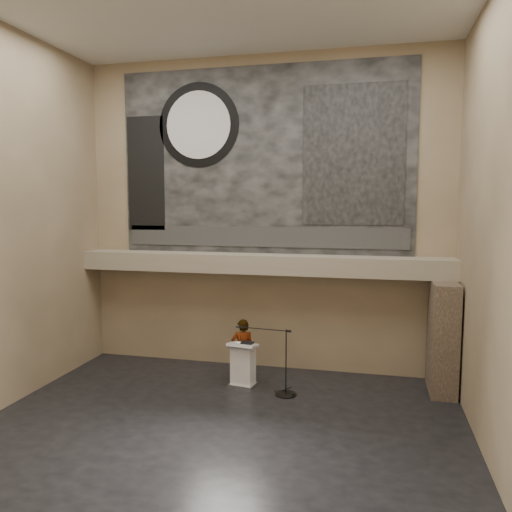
# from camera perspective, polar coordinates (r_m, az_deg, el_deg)

# --- Properties ---
(floor) EXTENTS (10.00, 10.00, 0.00)m
(floor) POSITION_cam_1_polar(r_m,az_deg,el_deg) (10.81, -4.14, -18.99)
(floor) COLOR black
(floor) RESTS_ON ground
(wall_back) EXTENTS (10.00, 0.02, 8.50)m
(wall_back) POSITION_cam_1_polar(r_m,az_deg,el_deg) (13.65, 0.78, 4.74)
(wall_back) COLOR #7C6B4E
(wall_back) RESTS_ON floor
(wall_front) EXTENTS (10.00, 0.02, 8.50)m
(wall_front) POSITION_cam_1_polar(r_m,az_deg,el_deg) (6.10, -15.81, 2.73)
(wall_front) COLOR #7C6B4E
(wall_front) RESTS_ON floor
(wall_left) EXTENTS (0.02, 8.00, 8.50)m
(wall_left) POSITION_cam_1_polar(r_m,az_deg,el_deg) (12.27, -27.24, 3.89)
(wall_left) COLOR #7C6B4E
(wall_left) RESTS_ON floor
(wall_right) EXTENTS (0.02, 8.00, 8.50)m
(wall_right) POSITION_cam_1_polar(r_m,az_deg,el_deg) (9.55, 25.66, 3.52)
(wall_right) COLOR #7C6B4E
(wall_right) RESTS_ON floor
(soffit) EXTENTS (10.00, 0.80, 0.50)m
(soffit) POSITION_cam_1_polar(r_m,az_deg,el_deg) (13.36, 0.40, -0.89)
(soffit) COLOR gray
(soffit) RESTS_ON wall_back
(sprinkler_left) EXTENTS (0.04, 0.04, 0.06)m
(sprinkler_left) POSITION_cam_1_polar(r_m,az_deg,el_deg) (13.79, -6.15, -1.87)
(sprinkler_left) COLOR #B2893D
(sprinkler_left) RESTS_ON soffit
(sprinkler_right) EXTENTS (0.04, 0.04, 0.06)m
(sprinkler_right) POSITION_cam_1_polar(r_m,az_deg,el_deg) (13.06, 8.50, -2.36)
(sprinkler_right) COLOR #B2893D
(sprinkler_right) RESTS_ON soffit
(banner) EXTENTS (8.00, 0.05, 5.00)m
(banner) POSITION_cam_1_polar(r_m,az_deg,el_deg) (13.66, 0.76, 10.82)
(banner) COLOR black
(banner) RESTS_ON wall_back
(banner_text_strip) EXTENTS (7.76, 0.02, 0.55)m
(banner_text_strip) POSITION_cam_1_polar(r_m,az_deg,el_deg) (13.61, 0.71, 2.20)
(banner_text_strip) COLOR #2B2B2B
(banner_text_strip) RESTS_ON banner
(banner_clock_rim) EXTENTS (2.30, 0.02, 2.30)m
(banner_clock_rim) POSITION_cam_1_polar(r_m,az_deg,el_deg) (14.24, -6.60, 14.65)
(banner_clock_rim) COLOR black
(banner_clock_rim) RESTS_ON banner
(banner_clock_face) EXTENTS (1.84, 0.02, 1.84)m
(banner_clock_face) POSITION_cam_1_polar(r_m,az_deg,el_deg) (14.22, -6.63, 14.66)
(banner_clock_face) COLOR silver
(banner_clock_face) RESTS_ON banner
(banner_building_print) EXTENTS (2.60, 0.02, 3.60)m
(banner_building_print) POSITION_cam_1_polar(r_m,az_deg,el_deg) (13.32, 11.05, 11.26)
(banner_building_print) COLOR black
(banner_building_print) RESTS_ON banner
(banner_brick_print) EXTENTS (1.10, 0.02, 3.20)m
(banner_brick_print) POSITION_cam_1_polar(r_m,az_deg,el_deg) (14.73, -12.47, 9.17)
(banner_brick_print) COLOR black
(banner_brick_print) RESTS_ON banner
(stone_pier) EXTENTS (0.60, 1.40, 2.70)m
(stone_pier) POSITION_cam_1_polar(r_m,az_deg,el_deg) (13.00, 20.57, -8.67)
(stone_pier) COLOR #443529
(stone_pier) RESTS_ON floor
(lectern) EXTENTS (0.77, 0.60, 1.13)m
(lectern) POSITION_cam_1_polar(r_m,az_deg,el_deg) (12.73, -1.50, -12.33)
(lectern) COLOR silver
(lectern) RESTS_ON floor
(binder) EXTENTS (0.32, 0.27, 0.04)m
(binder) POSITION_cam_1_polar(r_m,az_deg,el_deg) (12.56, -1.00, -9.89)
(binder) COLOR black
(binder) RESTS_ON lectern
(papers) EXTENTS (0.28, 0.34, 0.00)m
(papers) POSITION_cam_1_polar(r_m,az_deg,el_deg) (12.58, -2.02, -9.94)
(papers) COLOR white
(papers) RESTS_ON lectern
(speaker_person) EXTENTS (0.68, 0.54, 1.62)m
(speaker_person) POSITION_cam_1_polar(r_m,az_deg,el_deg) (13.03, -1.53, -10.69)
(speaker_person) COLOR beige
(speaker_person) RESTS_ON floor
(mic_stand) EXTENTS (1.52, 0.52, 1.60)m
(mic_stand) POSITION_cam_1_polar(r_m,az_deg,el_deg) (12.34, 3.22, -14.44)
(mic_stand) COLOR black
(mic_stand) RESTS_ON floor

